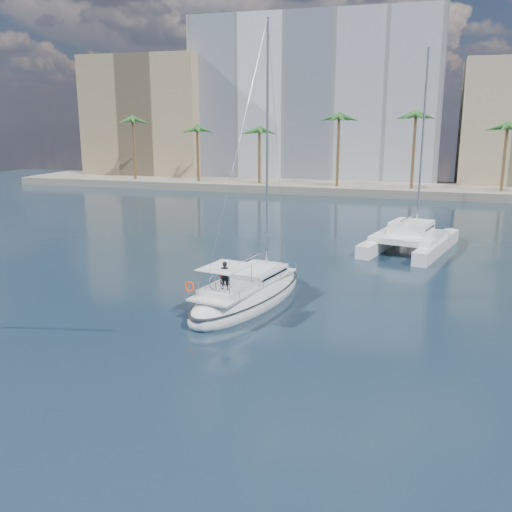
% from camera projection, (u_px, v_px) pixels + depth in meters
% --- Properties ---
extents(ground, '(160.00, 160.00, 0.00)m').
position_uv_depth(ground, '(274.00, 323.00, 31.97)').
color(ground, black).
rests_on(ground, ground).
extents(quay, '(120.00, 14.00, 1.20)m').
position_uv_depth(quay, '(376.00, 188.00, 88.55)').
color(quay, gray).
rests_on(quay, ground).
extents(building_modern, '(42.00, 16.00, 28.00)m').
position_uv_depth(building_modern, '(317.00, 102.00, 99.94)').
color(building_modern, white).
rests_on(building_modern, ground).
extents(building_tan_left, '(22.00, 14.00, 22.00)m').
position_uv_depth(building_tan_left, '(153.00, 119.00, 105.39)').
color(building_tan_left, tan).
rests_on(building_tan_left, ground).
extents(palm_left, '(3.60, 3.60, 12.30)m').
position_uv_depth(palm_left, '(163.00, 124.00, 92.14)').
color(palm_left, brown).
rests_on(palm_left, ground).
extents(palm_centre, '(3.60, 3.60, 12.30)m').
position_uv_depth(palm_centre, '(377.00, 125.00, 82.55)').
color(palm_centre, brown).
rests_on(palm_centre, ground).
extents(main_sloop, '(6.20, 12.60, 17.93)m').
position_uv_depth(main_sloop, '(248.00, 294.00, 35.43)').
color(main_sloop, white).
rests_on(main_sloop, ground).
extents(catamaran, '(8.37, 12.65, 16.98)m').
position_uv_depth(catamaran, '(410.00, 237.00, 49.60)').
color(catamaran, white).
rests_on(catamaran, ground).
extents(seagull, '(1.07, 0.46, 0.20)m').
position_uv_depth(seagull, '(208.00, 306.00, 34.02)').
color(seagull, silver).
rests_on(seagull, ground).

